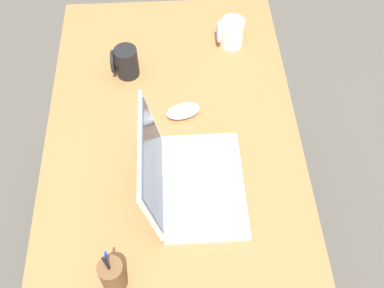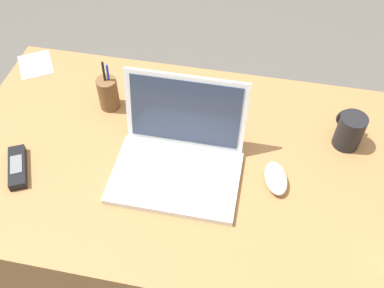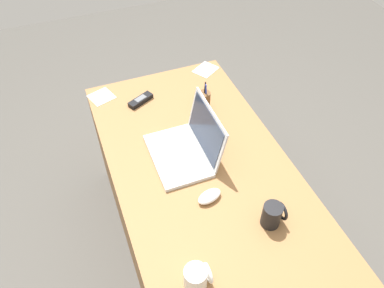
{
  "view_description": "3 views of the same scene",
  "coord_description": "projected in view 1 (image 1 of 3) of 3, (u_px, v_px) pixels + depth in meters",
  "views": [
    {
      "loc": [
        -0.73,
        -0.01,
        1.85
      ],
      "look_at": [
        -0.01,
        -0.05,
        0.82
      ],
      "focal_mm": 43.22,
      "sensor_mm": 36.0,
      "label": 1
    },
    {
      "loc": [
        0.09,
        -0.74,
        1.69
      ],
      "look_at": [
        -0.06,
        -0.02,
        0.81
      ],
      "focal_mm": 41.18,
      "sensor_mm": 36.0,
      "label": 2
    },
    {
      "loc": [
        0.97,
        -0.42,
        1.99
      ],
      "look_at": [
        -0.1,
        -0.01,
        0.78
      ],
      "focal_mm": 35.07,
      "sensor_mm": 36.0,
      "label": 3
    }
  ],
  "objects": [
    {
      "name": "desk",
      "position": [
        177.0,
        217.0,
        1.64
      ],
      "size": [
        1.45,
        0.77,
        0.73
      ],
      "primitive_type": "cube",
      "color": "olive",
      "rests_on": "ground"
    },
    {
      "name": "ground_plane",
      "position": [
        179.0,
        256.0,
        1.94
      ],
      "size": [
        6.0,
        6.0,
        0.0
      ],
      "primitive_type": "plane",
      "color": "#4C4944"
    },
    {
      "name": "coffee_mug_tall",
      "position": [
        231.0,
        33.0,
        1.58
      ],
      "size": [
        0.08,
        0.09,
        0.1
      ],
      "color": "white",
      "rests_on": "desk"
    },
    {
      "name": "laptop",
      "position": [
        187.0,
        179.0,
        1.25
      ],
      "size": [
        0.34,
        0.27,
        0.23
      ],
      "color": "silver",
      "rests_on": "desk"
    },
    {
      "name": "coffee_mug_white",
      "position": [
        125.0,
        62.0,
        1.5
      ],
      "size": [
        0.08,
        0.09,
        0.11
      ],
      "color": "black",
      "rests_on": "desk"
    },
    {
      "name": "pen_holder",
      "position": [
        113.0,
        275.0,
        1.09
      ],
      "size": [
        0.06,
        0.06,
        0.17
      ],
      "color": "brown",
      "rests_on": "desk"
    },
    {
      "name": "computer_mouse",
      "position": [
        183.0,
        111.0,
        1.42
      ],
      "size": [
        0.08,
        0.12,
        0.04
      ],
      "primitive_type": "ellipsoid",
      "rotation": [
        0.0,
        0.0,
        0.27
      ],
      "color": "white",
      "rests_on": "desk"
    }
  ]
}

